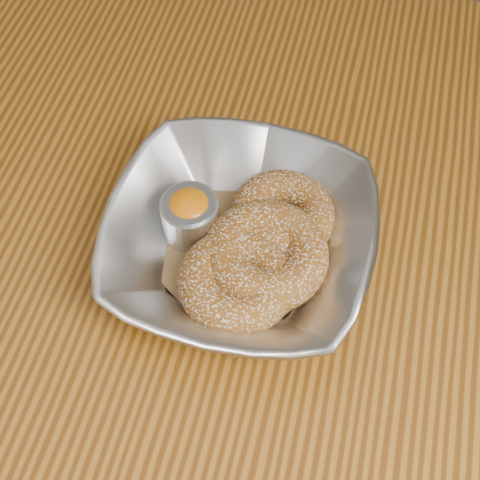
% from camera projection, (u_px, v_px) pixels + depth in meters
% --- Properties ---
extents(ground_plane, '(4.00, 4.00, 0.00)m').
position_uv_depth(ground_plane, '(197.00, 441.00, 1.27)').
color(ground_plane, '#565659').
rests_on(ground_plane, ground).
extents(table, '(1.20, 0.80, 0.75)m').
position_uv_depth(table, '(164.00, 273.00, 0.72)').
color(table, '#8B5216').
rests_on(table, ground_plane).
extents(serving_bowl, '(0.24, 0.24, 0.06)m').
position_uv_depth(serving_bowl, '(240.00, 241.00, 0.59)').
color(serving_bowl, silver).
rests_on(serving_bowl, table).
extents(parchment, '(0.20, 0.20, 0.00)m').
position_uv_depth(parchment, '(240.00, 252.00, 0.61)').
color(parchment, olive).
rests_on(parchment, table).
extents(donut_back, '(0.11, 0.11, 0.03)m').
position_uv_depth(donut_back, '(282.00, 215.00, 0.61)').
color(donut_back, '#8F5016').
rests_on(donut_back, parchment).
extents(donut_front, '(0.10, 0.10, 0.04)m').
position_uv_depth(donut_front, '(236.00, 281.00, 0.57)').
color(donut_front, '#8F5016').
rests_on(donut_front, parchment).
extents(donut_extra, '(0.14, 0.14, 0.04)m').
position_uv_depth(donut_extra, '(266.00, 255.00, 0.58)').
color(donut_extra, '#8F5016').
rests_on(donut_extra, parchment).
extents(ramekin, '(0.05, 0.05, 0.05)m').
position_uv_depth(ramekin, '(190.00, 216.00, 0.60)').
color(ramekin, silver).
rests_on(ramekin, table).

